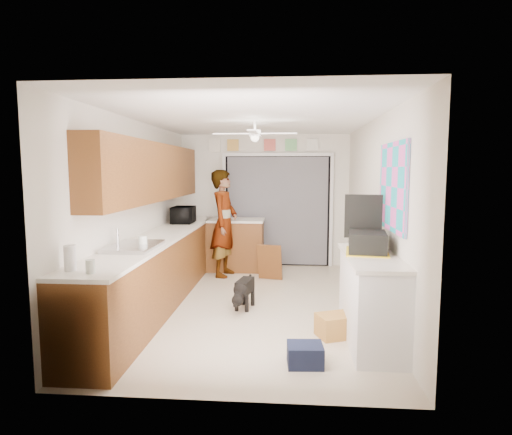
{
  "coord_description": "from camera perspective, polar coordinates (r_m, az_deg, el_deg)",
  "views": [
    {
      "loc": [
        0.47,
        -5.69,
        1.83
      ],
      "look_at": [
        0.0,
        0.4,
        1.15
      ],
      "focal_mm": 30.0,
      "sensor_mm": 36.0,
      "label": 1
    }
  ],
  "objects": [
    {
      "name": "floor",
      "position": [
        5.99,
        -0.3,
        -11.43
      ],
      "size": [
        5.0,
        5.0,
        0.0
      ],
      "primitive_type": "plane",
      "color": "beige",
      "rests_on": "ground"
    },
    {
      "name": "ceiling",
      "position": [
        5.75,
        -0.32,
        13.05
      ],
      "size": [
        5.0,
        5.0,
        0.0
      ],
      "primitive_type": "plane",
      "rotation": [
        3.14,
        0.0,
        0.0
      ],
      "color": "white",
      "rests_on": "ground"
    },
    {
      "name": "wall_back",
      "position": [
        8.22,
        1.13,
        2.3
      ],
      "size": [
        3.2,
        0.0,
        3.2
      ],
      "primitive_type": "plane",
      "rotation": [
        1.57,
        0.0,
        0.0
      ],
      "color": "silver",
      "rests_on": "ground"
    },
    {
      "name": "wall_front",
      "position": [
        3.27,
        -3.93,
        -3.85
      ],
      "size": [
        3.2,
        0.0,
        3.2
      ],
      "primitive_type": "plane",
      "rotation": [
        -1.57,
        0.0,
        0.0
      ],
      "color": "silver",
      "rests_on": "ground"
    },
    {
      "name": "wall_left",
      "position": [
        6.08,
        -15.52,
        0.65
      ],
      "size": [
        0.0,
        5.0,
        5.0
      ],
      "primitive_type": "plane",
      "rotation": [
        1.57,
        0.0,
        1.57
      ],
      "color": "silver",
      "rests_on": "ground"
    },
    {
      "name": "wall_right",
      "position": [
        5.83,
        15.58,
        0.41
      ],
      "size": [
        0.0,
        5.0,
        5.0
      ],
      "primitive_type": "plane",
      "rotation": [
        1.57,
        0.0,
        -1.57
      ],
      "color": "silver",
      "rests_on": "ground"
    },
    {
      "name": "left_base_cabinets",
      "position": [
        6.11,
        -12.63,
        -6.85
      ],
      "size": [
        0.6,
        4.8,
        0.9
      ],
      "primitive_type": "cube",
      "color": "brown",
      "rests_on": "floor"
    },
    {
      "name": "left_countertop",
      "position": [
        6.02,
        -12.65,
        -2.49
      ],
      "size": [
        0.62,
        4.8,
        0.04
      ],
      "primitive_type": "cube",
      "color": "white",
      "rests_on": "left_base_cabinets"
    },
    {
      "name": "upper_cabinets",
      "position": [
        6.19,
        -13.63,
        5.9
      ],
      "size": [
        0.32,
        4.0,
        0.8
      ],
      "primitive_type": "cube",
      "color": "brown",
      "rests_on": "wall_left"
    },
    {
      "name": "sink_basin",
      "position": [
        5.08,
        -15.96,
        -3.8
      ],
      "size": [
        0.5,
        0.76,
        0.06
      ],
      "primitive_type": "cube",
      "color": "silver",
      "rests_on": "left_countertop"
    },
    {
      "name": "faucet",
      "position": [
        5.14,
        -17.98,
        -2.69
      ],
      "size": [
        0.03,
        0.03,
        0.22
      ],
      "primitive_type": "cylinder",
      "color": "silver",
      "rests_on": "left_countertop"
    },
    {
      "name": "peninsula_base",
      "position": [
        7.87,
        -2.74,
        -3.76
      ],
      "size": [
        1.0,
        0.6,
        0.9
      ],
      "primitive_type": "cube",
      "color": "brown",
      "rests_on": "floor"
    },
    {
      "name": "peninsula_top",
      "position": [
        7.8,
        -2.76,
        -0.35
      ],
      "size": [
        1.04,
        0.64,
        0.04
      ],
      "primitive_type": "cube",
      "color": "white",
      "rests_on": "peninsula_base"
    },
    {
      "name": "back_opening_recess",
      "position": [
        8.2,
        2.86,
        0.88
      ],
      "size": [
        2.0,
        0.06,
        2.1
      ],
      "primitive_type": "cube",
      "color": "black",
      "rests_on": "wall_back"
    },
    {
      "name": "curtain_panel",
      "position": [
        8.16,
        2.85,
        0.86
      ],
      "size": [
        1.9,
        0.03,
        2.05
      ],
      "primitive_type": "cube",
      "color": "slate",
      "rests_on": "wall_back"
    },
    {
      "name": "door_trim_left",
      "position": [
        8.26,
        -4.24,
        0.91
      ],
      "size": [
        0.06,
        0.04,
        2.1
      ],
      "primitive_type": "cube",
      "color": "white",
      "rests_on": "wall_back"
    },
    {
      "name": "door_trim_right",
      "position": [
        8.2,
        10.0,
        0.8
      ],
      "size": [
        0.06,
        0.04,
        2.1
      ],
      "primitive_type": "cube",
      "color": "white",
      "rests_on": "wall_back"
    },
    {
      "name": "door_trim_head",
      "position": [
        8.13,
        2.9,
        8.39
      ],
      "size": [
        2.1,
        0.04,
        0.06
      ],
      "primitive_type": "cube",
      "color": "white",
      "rests_on": "wall_back"
    },
    {
      "name": "header_frame_0",
      "position": [
        8.24,
        -3.09,
        9.61
      ],
      "size": [
        0.22,
        0.02,
        0.22
      ],
      "primitive_type": "cube",
      "color": "gold",
      "rests_on": "wall_back"
    },
    {
      "name": "header_frame_2",
      "position": [
        8.18,
        1.84,
        9.64
      ],
      "size": [
        0.22,
        0.02,
        0.22
      ],
      "primitive_type": "cube",
      "color": "#D45B4F",
      "rests_on": "wall_back"
    },
    {
      "name": "header_frame_3",
      "position": [
        8.17,
        4.69,
        9.63
      ],
      "size": [
        0.22,
        0.02,
        0.22
      ],
      "primitive_type": "cube",
      "color": "#6FC276",
      "rests_on": "wall_back"
    },
    {
      "name": "header_frame_4",
      "position": [
        8.18,
        7.53,
        9.59
      ],
      "size": [
        0.22,
        0.02,
        0.22
      ],
      "primitive_type": "cube",
      "color": "white",
      "rests_on": "wall_back"
    },
    {
      "name": "route66_sign",
      "position": [
        8.29,
        -5.53,
        9.57
      ],
      "size": [
        0.22,
        0.02,
        0.26
      ],
      "primitive_type": "cube",
      "color": "silver",
      "rests_on": "wall_back"
    },
    {
      "name": "right_counter_base",
      "position": [
        4.77,
        15.1,
        -10.66
      ],
      "size": [
        0.5,
        1.4,
        0.9
      ],
      "primitive_type": "cube",
      "color": "white",
      "rests_on": "floor"
    },
    {
      "name": "right_counter_top",
      "position": [
        4.66,
        15.15,
        -5.12
      ],
      "size": [
        0.54,
        1.44,
        0.04
      ],
      "primitive_type": "cube",
      "color": "white",
      "rests_on": "right_counter_base"
    },
    {
      "name": "abstract_painting",
      "position": [
        4.82,
        17.77,
        3.92
      ],
      "size": [
        0.03,
        1.15,
        0.95
      ],
      "primitive_type": "cube",
      "color": "#EA56BC",
      "rests_on": "wall_right"
    },
    {
      "name": "ceiling_fan",
      "position": [
        5.93,
        -0.15,
        11.1
      ],
      "size": [
        1.14,
        1.14,
        0.24
      ],
      "primitive_type": "cube",
      "color": "white",
      "rests_on": "ceiling"
    },
    {
      "name": "microwave",
      "position": [
        7.3,
        -9.66,
        0.35
      ],
      "size": [
        0.35,
        0.51,
        0.28
      ],
      "primitive_type": "imported",
      "rotation": [
        0.0,
        0.0,
        1.59
      ],
      "color": "black",
      "rests_on": "left_countertop"
    },
    {
      "name": "jar_a",
      "position": [
        5.09,
        -14.85,
        -3.13
      ],
      "size": [
        0.12,
        0.12,
        0.14
      ],
      "primitive_type": "cylinder",
      "rotation": [
        0.0,
        0.0,
        -0.26
      ],
      "color": "silver",
      "rests_on": "left_countertop"
    },
    {
      "name": "jar_b",
      "position": [
        3.98,
        -21.22,
        -6.12
      ],
      "size": [
        0.1,
        0.1,
        0.12
      ],
      "primitive_type": "cylinder",
      "rotation": [
        0.0,
        0.0,
        0.39
      ],
      "color": "silver",
      "rests_on": "left_countertop"
    },
    {
      "name": "paper_towel_roll",
      "position": [
        4.14,
        -23.54,
        -4.96
      ],
      "size": [
        0.14,
        0.14,
        0.23
      ],
      "primitive_type": "cylinder",
      "rotation": [
        0.0,
        0.0,
        0.39
      ],
      "color": "white",
      "rests_on": "left_countertop"
    },
    {
      "name": "suitcase",
      "position": [
        4.79,
        14.6,
        -3.2
      ],
      "size": [
        0.46,
        0.57,
        0.22
      ],
      "primitive_type": "cube",
      "rotation": [
        0.0,
        0.0,
        -0.14
      ],
      "color": "black",
      "rests_on": "right_counter_top"
    },
    {
      "name": "suitcase_rim",
      "position": [
        4.8,
        14.57,
        -4.5
      ],
      "size": [
        0.52,
        0.64,
        0.02
      ],
      "primitive_type": "cube",
      "rotation": [
        0.0,
        0.0,
        -0.14
      ],
      "color": "yellow",
      "rests_on": "suitcase"
    },
    {
      "name": "suitcase_lid",
      "position": [
        5.04,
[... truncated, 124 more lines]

